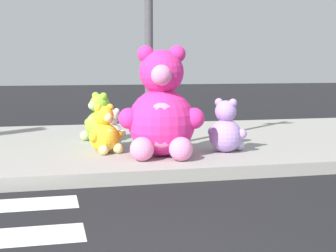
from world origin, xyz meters
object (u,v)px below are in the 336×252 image
Objects in this scene: plush_white at (111,131)px; plush_yellow at (105,133)px; sign_pole at (149,20)px; plush_lavender at (226,130)px; plush_teal at (154,125)px; plush_lime at (99,121)px; plush_pink_large at (162,113)px.

plush_yellow is (-0.14, -0.47, 0.04)m from plush_white.
sign_pole reaches higher than plush_yellow.
plush_lavender is (1.53, -0.29, 0.03)m from plush_yellow.
plush_lime is (-0.82, 0.08, 0.06)m from plush_teal.
plush_teal is 0.80× the size of plush_lavender.
plush_pink_large is at bearing -67.38° from plush_lime.
plush_lime is at bearing 100.56° from plush_white.
plush_pink_large reaches higher than plush_lime.
plush_pink_large is 1.89× the size of plush_lime.
plush_pink_large is (0.04, -0.59, -1.16)m from sign_pole.
plush_lime reaches higher than plush_teal.
plush_lavender is at bearing -42.08° from plush_lime.
plush_lime reaches higher than plush_yellow.
plush_pink_large reaches higher than plush_white.
sign_pole reaches higher than plush_teal.
plush_yellow is (-0.61, -0.17, -1.45)m from sign_pole.
plush_white is (-0.51, 0.88, -0.33)m from plush_pink_large.
plush_lime is (-1.50, 1.36, 0.01)m from plush_lavender.
plush_lavender is 2.03m from plush_lime.
plush_pink_large is 0.82m from plush_yellow.
plush_lime reaches higher than plush_lavender.
plush_lavender is at bearing 8.27° from plush_pink_large.
plush_white is 0.62m from plush_lime.
plush_pink_large is at bearing -86.48° from sign_pole.
plush_yellow is at bearing -130.33° from plush_teal.
plush_lavender is (0.92, -0.46, -1.42)m from sign_pole.
sign_pole is at bearing 153.43° from plush_lavender.
sign_pole is at bearing 93.52° from plush_pink_large.
sign_pole is at bearing 15.85° from plush_yellow.
plush_yellow is at bearing -91.46° from plush_lime.
plush_pink_large is at bearing -60.17° from plush_white.
plush_white is 0.76× the size of plush_lavender.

